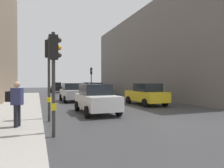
% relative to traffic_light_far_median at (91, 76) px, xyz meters
% --- Properties ---
extents(ground_plane, '(120.00, 120.00, 0.00)m').
position_rel_traffic_light_far_median_xyz_m(ground_plane, '(-0.78, -18.53, -2.64)').
color(ground_plane, '#38383A').
extents(sidewalk_kerb, '(2.87, 40.00, 0.16)m').
position_rel_traffic_light_far_median_xyz_m(sidewalk_kerb, '(-7.95, -12.53, -2.56)').
color(sidewalk_kerb, '#A8A5A0').
rests_on(sidewalk_kerb, ground).
extents(building_facade_right, '(12.00, 27.76, 10.66)m').
position_rel_traffic_light_far_median_xyz_m(building_facade_right, '(10.96, -2.35, 2.69)').
color(building_facade_right, slate).
rests_on(building_facade_right, ground).
extents(traffic_light_far_median, '(0.25, 0.43, 3.83)m').
position_rel_traffic_light_far_median_xyz_m(traffic_light_far_median, '(0.00, 0.00, 0.00)').
color(traffic_light_far_median, '#2D2D2D').
rests_on(traffic_light_far_median, ground).
extents(traffic_light_near_right, '(0.45, 0.34, 4.00)m').
position_rel_traffic_light_far_median_xyz_m(traffic_light_near_right, '(-6.19, -16.04, 0.11)').
color(traffic_light_near_right, '#2D2D2D').
rests_on(traffic_light_near_right, ground).
extents(traffic_light_near_left, '(0.44, 0.26, 3.62)m').
position_rel_traffic_light_far_median_xyz_m(traffic_light_near_left, '(-6.19, -18.90, -0.14)').
color(traffic_light_near_left, '#2D2D2D').
rests_on(traffic_light_near_left, ground).
extents(car_white_compact, '(2.07, 4.22, 1.76)m').
position_rel_traffic_light_far_median_xyz_m(car_white_compact, '(-3.40, -14.31, -1.76)').
color(car_white_compact, silver).
rests_on(car_white_compact, ground).
extents(car_dark_suv, '(2.09, 4.24, 1.76)m').
position_rel_traffic_light_far_median_xyz_m(car_dark_suv, '(-3.58, 10.89, -1.76)').
color(car_dark_suv, black).
rests_on(car_dark_suv, ground).
extents(car_blue_van, '(2.03, 4.21, 1.76)m').
position_rel_traffic_light_far_median_xyz_m(car_blue_van, '(1.66, 8.87, -1.76)').
color(car_blue_van, navy).
rests_on(car_blue_van, ground).
extents(car_yellow_taxi, '(2.13, 4.26, 1.76)m').
position_rel_traffic_light_far_median_xyz_m(car_yellow_taxi, '(1.65, -11.57, -1.76)').
color(car_yellow_taxi, yellow).
rests_on(car_yellow_taxi, ground).
extents(car_silver_hatchback, '(2.11, 4.25, 1.76)m').
position_rel_traffic_light_far_median_xyz_m(car_silver_hatchback, '(-3.58, -6.42, -1.76)').
color(car_silver_hatchback, '#BCBCC1').
rests_on(car_silver_hatchback, ground).
extents(car_green_estate, '(2.20, 4.29, 1.76)m').
position_rel_traffic_light_far_median_xyz_m(car_green_estate, '(1.47, 3.42, -1.76)').
color(car_green_estate, '#2D6038').
rests_on(car_green_estate, ground).
extents(pedestrian_with_grey_backpack, '(0.66, 0.47, 1.77)m').
position_rel_traffic_light_far_median_xyz_m(pedestrian_with_grey_backpack, '(-7.52, -17.49, -1.48)').
color(pedestrian_with_grey_backpack, black).
rests_on(pedestrian_with_grey_backpack, sidewalk_kerb).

